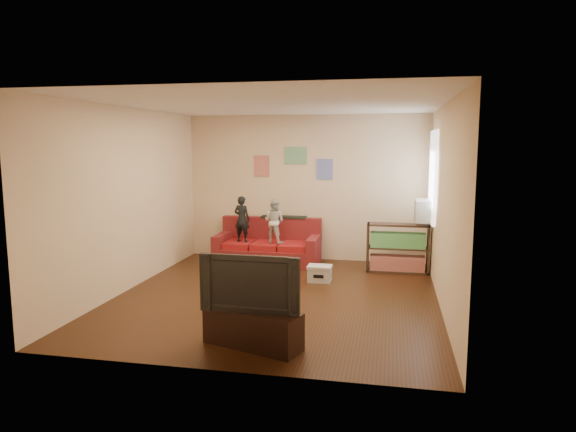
% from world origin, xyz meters
% --- Properties ---
extents(room_shell, '(4.52, 5.02, 2.72)m').
position_xyz_m(room_shell, '(0.00, 0.00, 1.35)').
color(room_shell, '#3A1E0E').
rests_on(room_shell, ground).
extents(sofa, '(1.88, 0.87, 0.83)m').
position_xyz_m(sofa, '(-0.62, 2.06, 0.28)').
color(sofa, maroon).
rests_on(sofa, ground).
extents(child_a, '(0.34, 0.26, 0.84)m').
position_xyz_m(child_a, '(-1.08, 1.90, 0.81)').
color(child_a, black).
rests_on(child_a, sofa).
extents(child_b, '(0.46, 0.40, 0.79)m').
position_xyz_m(child_b, '(-0.48, 1.90, 0.79)').
color(child_b, beige).
rests_on(child_b, sofa).
extents(coffee_table, '(0.97, 0.53, 0.44)m').
position_xyz_m(coffee_table, '(-0.46, 0.39, 0.37)').
color(coffee_table, tan).
rests_on(coffee_table, ground).
extents(remote, '(0.20, 0.06, 0.02)m').
position_xyz_m(remote, '(-0.71, 0.27, 0.45)').
color(remote, black).
rests_on(remote, coffee_table).
extents(game_controller, '(0.14, 0.09, 0.03)m').
position_xyz_m(game_controller, '(-0.26, 0.44, 0.45)').
color(game_controller, white).
rests_on(game_controller, coffee_table).
extents(bookshelf, '(1.03, 0.31, 0.83)m').
position_xyz_m(bookshelf, '(1.70, 1.79, 0.37)').
color(bookshelf, '#3B281D').
rests_on(bookshelf, ground).
extents(window, '(0.04, 1.08, 1.48)m').
position_xyz_m(window, '(2.22, 1.65, 1.64)').
color(window, white).
rests_on(window, room_shell).
extents(ac_unit, '(0.28, 0.55, 0.35)m').
position_xyz_m(ac_unit, '(2.10, 1.65, 1.08)').
color(ac_unit, '#B7B2A3').
rests_on(ac_unit, window).
extents(artwork_left, '(0.30, 0.01, 0.40)m').
position_xyz_m(artwork_left, '(-0.85, 2.48, 1.75)').
color(artwork_left, '#D87266').
rests_on(artwork_left, room_shell).
extents(artwork_center, '(0.42, 0.01, 0.32)m').
position_xyz_m(artwork_center, '(-0.20, 2.48, 1.95)').
color(artwork_center, '#72B27F').
rests_on(artwork_center, room_shell).
extents(artwork_right, '(0.30, 0.01, 0.38)m').
position_xyz_m(artwork_right, '(0.35, 2.48, 1.70)').
color(artwork_right, '#727FCC').
rests_on(artwork_right, room_shell).
extents(file_box, '(0.38, 0.29, 0.26)m').
position_xyz_m(file_box, '(0.49, 0.90, 0.13)').
color(file_box, silver).
rests_on(file_box, ground).
extents(tv_stand, '(1.14, 0.68, 0.40)m').
position_xyz_m(tv_stand, '(0.15, -1.85, 0.20)').
color(tv_stand, black).
rests_on(tv_stand, ground).
extents(television, '(1.08, 0.16, 0.62)m').
position_xyz_m(television, '(0.15, -1.85, 0.71)').
color(television, black).
rests_on(television, tv_stand).
extents(tissue, '(0.11, 0.11, 0.10)m').
position_xyz_m(tissue, '(0.52, 1.26, 0.05)').
color(tissue, silver).
rests_on(tissue, ground).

